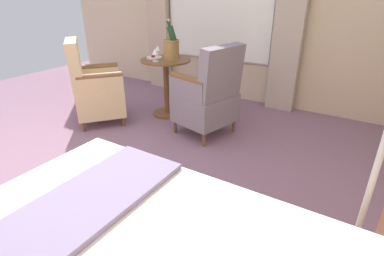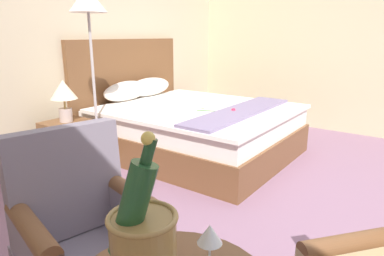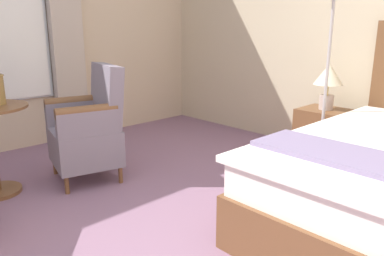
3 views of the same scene
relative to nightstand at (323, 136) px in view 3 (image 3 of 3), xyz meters
The scene contains 3 objects.
nightstand is the anchor object (origin of this frame).
bedside_lamp 0.56m from the nightstand, behind, with size 0.28×0.28×0.44m.
armchair_by_window 2.23m from the nightstand, 122.48° to the right, with size 0.68×0.68×0.99m.
Camera 3 is at (1.30, -0.93, 1.28)m, focal length 35.00 mm.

